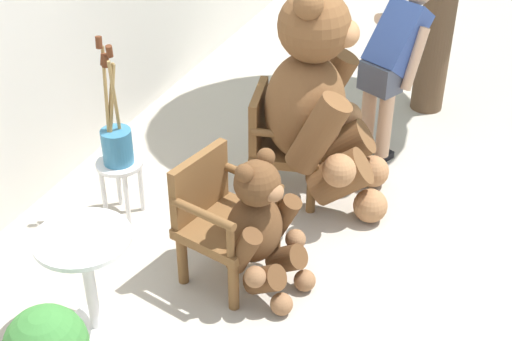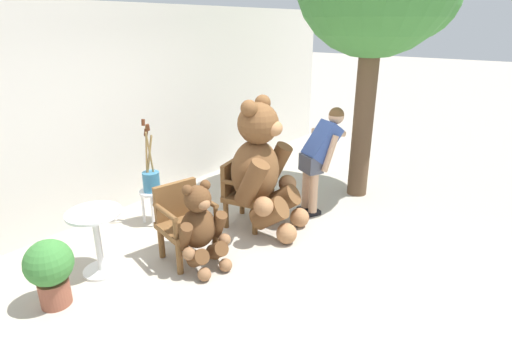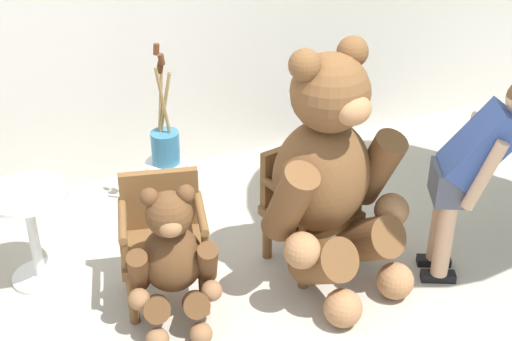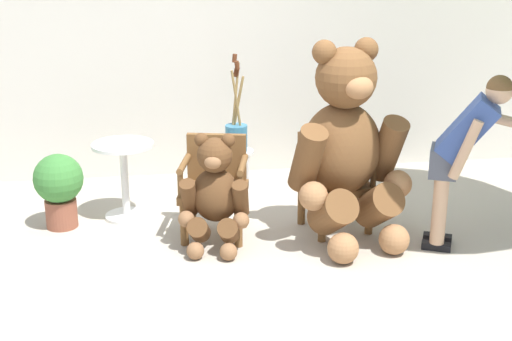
# 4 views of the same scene
# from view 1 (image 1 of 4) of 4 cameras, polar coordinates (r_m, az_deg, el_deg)

# --- Properties ---
(ground_plane) EXTENTS (60.00, 60.00, 0.00)m
(ground_plane) POSITION_cam_1_polar(r_m,az_deg,el_deg) (5.09, 6.48, -6.28)
(ground_plane) COLOR #B2A899
(back_wall) EXTENTS (10.00, 0.16, 2.80)m
(back_wall) POSITION_cam_1_polar(r_m,az_deg,el_deg) (5.43, -17.96, 12.00)
(back_wall) COLOR beige
(back_wall) RESTS_ON ground
(wooden_chair_left) EXTENTS (0.66, 0.63, 0.86)m
(wooden_chair_left) POSITION_cam_1_polar(r_m,az_deg,el_deg) (4.60, -2.83, -3.69)
(wooden_chair_left) COLOR brown
(wooden_chair_left) RESTS_ON ground
(wooden_chair_right) EXTENTS (0.66, 0.63, 0.86)m
(wooden_chair_right) POSITION_cam_1_polar(r_m,az_deg,el_deg) (5.40, 1.96, 2.44)
(wooden_chair_right) COLOR brown
(wooden_chair_right) RESTS_ON ground
(teddy_bear_large) EXTENTS (1.07, 1.07, 1.72)m
(teddy_bear_large) POSITION_cam_1_polar(r_m,az_deg,el_deg) (5.17, 4.98, 5.64)
(teddy_bear_large) COLOR brown
(teddy_bear_large) RESTS_ON ground
(teddy_bear_small) EXTENTS (0.61, 0.61, 0.98)m
(teddy_bear_small) POSITION_cam_1_polar(r_m,az_deg,el_deg) (4.47, 0.41, -4.55)
(teddy_bear_small) COLOR brown
(teddy_bear_small) RESTS_ON ground
(person_visitor) EXTENTS (0.89, 0.51, 1.48)m
(person_visitor) POSITION_cam_1_polar(r_m,az_deg,el_deg) (5.84, 10.98, 9.06)
(person_visitor) COLOR black
(person_visitor) RESTS_ON ground
(white_stool) EXTENTS (0.34, 0.34, 0.46)m
(white_stool) POSITION_cam_1_polar(r_m,az_deg,el_deg) (5.28, -10.77, -0.29)
(white_stool) COLOR white
(white_stool) RESTS_ON ground
(brush_bucket) EXTENTS (0.22, 0.22, 0.96)m
(brush_bucket) POSITION_cam_1_polar(r_m,az_deg,el_deg) (5.13, -11.13, 2.52)
(brush_bucket) COLOR teal
(brush_bucket) RESTS_ON white_stool
(round_side_table) EXTENTS (0.56, 0.56, 0.72)m
(round_side_table) POSITION_cam_1_polar(r_m,az_deg,el_deg) (4.30, -13.29, -8.01)
(round_side_table) COLOR white
(round_side_table) RESTS_ON ground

